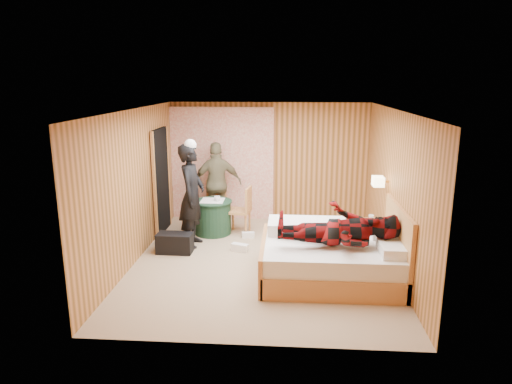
# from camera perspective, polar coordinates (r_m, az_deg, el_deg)

# --- Properties ---
(floor) EXTENTS (4.20, 5.00, 0.01)m
(floor) POSITION_cam_1_polar(r_m,az_deg,el_deg) (7.73, 0.75, -8.61)
(floor) COLOR tan
(floor) RESTS_ON ground
(ceiling) EXTENTS (4.20, 5.00, 0.01)m
(ceiling) POSITION_cam_1_polar(r_m,az_deg,el_deg) (7.16, 0.82, 10.21)
(ceiling) COLOR white
(ceiling) RESTS_ON wall_back
(wall_back) EXTENTS (4.20, 0.02, 2.50)m
(wall_back) POSITION_cam_1_polar(r_m,az_deg,el_deg) (9.79, 1.63, 3.84)
(wall_back) COLOR #C37E4B
(wall_back) RESTS_ON floor
(wall_left) EXTENTS (0.02, 5.00, 2.50)m
(wall_left) POSITION_cam_1_polar(r_m,az_deg,el_deg) (7.75, -14.91, 0.68)
(wall_left) COLOR #C37E4B
(wall_left) RESTS_ON floor
(wall_right) EXTENTS (0.02, 5.00, 2.50)m
(wall_right) POSITION_cam_1_polar(r_m,az_deg,el_deg) (7.53, 16.96, 0.15)
(wall_right) COLOR #C37E4B
(wall_right) RESTS_ON floor
(curtain) EXTENTS (2.20, 0.08, 2.40)m
(curtain) POSITION_cam_1_polar(r_m,az_deg,el_deg) (9.82, -4.24, 3.54)
(curtain) COLOR white
(curtain) RESTS_ON floor
(doorway) EXTENTS (0.06, 0.90, 2.05)m
(doorway) POSITION_cam_1_polar(r_m,az_deg,el_deg) (9.09, -11.78, 1.31)
(doorway) COLOR black
(doorway) RESTS_ON floor
(wall_lamp) EXTENTS (0.26, 0.24, 0.16)m
(wall_lamp) POSITION_cam_1_polar(r_m,az_deg,el_deg) (7.91, 15.04, 1.30)
(wall_lamp) COLOR gold
(wall_lamp) RESTS_ON wall_right
(bed) EXTENTS (2.12, 1.67, 1.15)m
(bed) POSITION_cam_1_polar(r_m,az_deg,el_deg) (7.11, 9.63, -7.99)
(bed) COLOR tan
(bed) RESTS_ON floor
(nightstand) EXTENTS (0.43, 0.58, 0.56)m
(nightstand) POSITION_cam_1_polar(r_m,az_deg,el_deg) (8.22, 14.22, -5.49)
(nightstand) COLOR tan
(nightstand) RESTS_ON floor
(round_table) EXTENTS (0.76, 0.76, 0.67)m
(round_table) POSITION_cam_1_polar(r_m,az_deg,el_deg) (8.99, -5.41, -3.10)
(round_table) COLOR #1E422C
(round_table) RESTS_ON floor
(chair_far) EXTENTS (0.49, 0.49, 0.93)m
(chair_far) POSITION_cam_1_polar(r_m,az_deg,el_deg) (9.52, -4.94, -0.88)
(chair_far) COLOR tan
(chair_far) RESTS_ON floor
(chair_near) EXTENTS (0.48, 0.48, 0.94)m
(chair_near) POSITION_cam_1_polar(r_m,az_deg,el_deg) (8.90, -1.62, -1.85)
(chair_near) COLOR tan
(chair_near) RESTS_ON floor
(duffel_bag) EXTENTS (0.62, 0.34, 0.35)m
(duffel_bag) POSITION_cam_1_polar(r_m,az_deg,el_deg) (8.16, -10.11, -6.29)
(duffel_bag) COLOR black
(duffel_bag) RESTS_ON floor
(sneaker_left) EXTENTS (0.33, 0.22, 0.13)m
(sneaker_left) POSITION_cam_1_polar(r_m,az_deg,el_deg) (8.13, -2.02, -6.95)
(sneaker_left) COLOR white
(sneaker_left) RESTS_ON floor
(sneaker_right) EXTENTS (0.25, 0.14, 0.11)m
(sneaker_right) POSITION_cam_1_polar(r_m,az_deg,el_deg) (8.80, -0.99, -5.39)
(sneaker_right) COLOR white
(sneaker_right) RESTS_ON floor
(woman_standing) EXTENTS (0.50, 0.72, 1.87)m
(woman_standing) POSITION_cam_1_polar(r_m,az_deg,el_deg) (8.25, -8.02, -0.44)
(woman_standing) COLOR black
(woman_standing) RESTS_ON floor
(man_at_table) EXTENTS (1.08, 0.64, 1.72)m
(man_at_table) POSITION_cam_1_polar(r_m,az_deg,el_deg) (9.47, -4.86, 1.05)
(man_at_table) COLOR #726A4C
(man_at_table) RESTS_ON floor
(man_on_bed) EXTENTS (0.86, 0.67, 1.77)m
(man_on_bed) POSITION_cam_1_polar(r_m,az_deg,el_deg) (6.68, 10.29, -3.37)
(man_on_bed) COLOR #6B0A0A
(man_on_bed) RESTS_ON bed
(book_lower) EXTENTS (0.24, 0.27, 0.02)m
(book_lower) POSITION_cam_1_polar(r_m,az_deg,el_deg) (8.09, 14.40, -3.73)
(book_lower) COLOR white
(book_lower) RESTS_ON nightstand
(book_upper) EXTENTS (0.21, 0.26, 0.02)m
(book_upper) POSITION_cam_1_polar(r_m,az_deg,el_deg) (8.09, 14.41, -3.60)
(book_upper) COLOR white
(book_upper) RESTS_ON nightstand
(cup_nightstand) EXTENTS (0.13, 0.13, 0.09)m
(cup_nightstand) POSITION_cam_1_polar(r_m,az_deg,el_deg) (8.25, 14.20, -3.12)
(cup_nightstand) COLOR white
(cup_nightstand) RESTS_ON nightstand
(cup_table) EXTENTS (0.16, 0.16, 0.10)m
(cup_table) POSITION_cam_1_polar(r_m,az_deg,el_deg) (8.83, -4.88, -0.83)
(cup_table) COLOR white
(cup_table) RESTS_ON round_table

